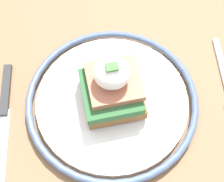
{
  "coord_description": "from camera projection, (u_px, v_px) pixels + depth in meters",
  "views": [
    {
      "loc": [
        0.02,
        0.23,
        1.17
      ],
      "look_at": [
        -0.02,
        0.03,
        0.79
      ],
      "focal_mm": 50.0,
      "sensor_mm": 36.0,
      "label": 1
    }
  ],
  "objects": [
    {
      "name": "dining_table",
      "position": [
        99.0,
        121.0,
        0.58
      ],
      "size": [
        0.98,
        0.81,
        0.75
      ],
      "color": "#846042",
      "rests_on": "ground_plane"
    },
    {
      "name": "sandwich",
      "position": [
        112.0,
        87.0,
        0.43
      ],
      "size": [
        0.08,
        0.09,
        0.08
      ],
      "color": "brown",
      "rests_on": "plate"
    },
    {
      "name": "plate",
      "position": [
        112.0,
        100.0,
        0.46
      ],
      "size": [
        0.25,
        0.25,
        0.02
      ],
      "color": "white",
      "rests_on": "dining_table"
    },
    {
      "name": "knife",
      "position": [
        4.0,
        113.0,
        0.46
      ],
      "size": [
        0.04,
        0.2,
        0.01
      ],
      "color": "#2D2D2D",
      "rests_on": "dining_table"
    }
  ]
}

